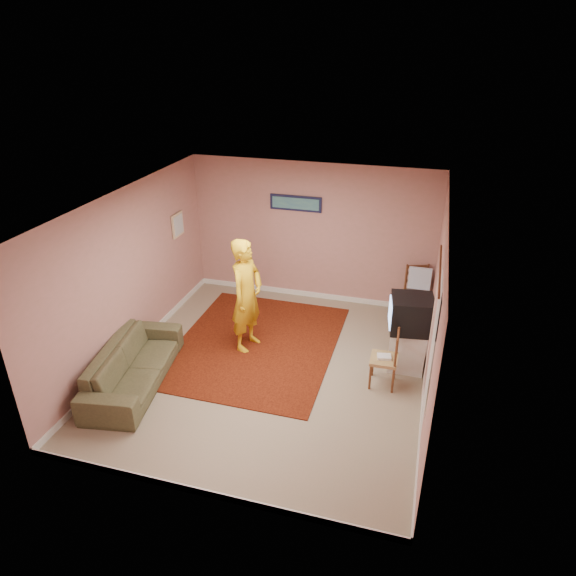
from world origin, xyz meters
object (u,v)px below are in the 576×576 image
(chair_a, at_px, (418,288))
(sofa, at_px, (134,365))
(chair_b, at_px, (385,353))
(person, at_px, (247,295))
(crt_tv, at_px, (411,314))
(tv_cabinet, at_px, (407,348))

(chair_a, bearing_deg, sofa, -159.71)
(chair_b, distance_m, person, 2.28)
(sofa, distance_m, person, 1.96)
(crt_tv, bearing_deg, sofa, -166.41)
(tv_cabinet, height_order, person, person)
(chair_b, height_order, sofa, chair_b)
(chair_b, distance_m, sofa, 3.59)
(crt_tv, xyz_separation_m, sofa, (-3.74, -1.48, -0.62))
(person, bearing_deg, sofa, 149.97)
(crt_tv, xyz_separation_m, chair_b, (-0.29, -0.53, -0.39))
(chair_b, bearing_deg, person, -101.89)
(person, bearing_deg, chair_b, -88.68)
(tv_cabinet, distance_m, person, 2.58)
(tv_cabinet, xyz_separation_m, crt_tv, (-0.01, -0.00, 0.59))
(sofa, bearing_deg, chair_a, -60.34)
(chair_a, relative_size, person, 0.29)
(sofa, relative_size, person, 1.12)
(tv_cabinet, relative_size, sofa, 0.32)
(crt_tv, relative_size, person, 0.37)
(tv_cabinet, relative_size, chair_a, 1.21)
(tv_cabinet, bearing_deg, person, -177.58)
(crt_tv, distance_m, chair_b, 0.72)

